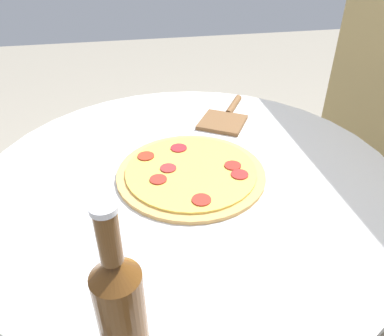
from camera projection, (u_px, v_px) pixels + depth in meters
name	position (u px, v px, depth m)	size (l,w,h in m)	color
table	(191.00, 227.00, 1.03)	(1.04, 1.04, 0.74)	silver
pizza	(192.00, 172.00, 0.92)	(0.36, 0.36, 0.02)	tan
beer_bottle	(120.00, 302.00, 0.50)	(0.07, 0.07, 0.27)	#563314
pizza_paddle	(225.00, 118.00, 1.17)	(0.26, 0.20, 0.02)	brown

